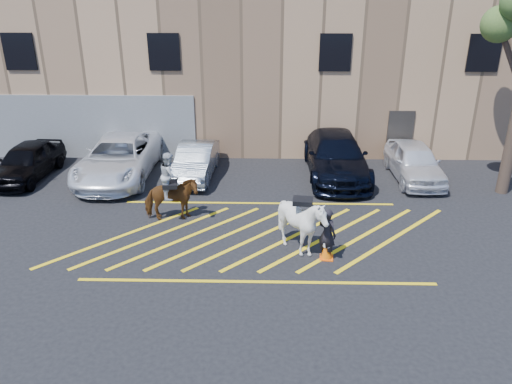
{
  "coord_description": "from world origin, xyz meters",
  "views": [
    {
      "loc": [
        0.25,
        -13.97,
        7.41
      ],
      "look_at": [
        -0.07,
        0.2,
        1.3
      ],
      "focal_mm": 35.0,
      "sensor_mm": 36.0,
      "label": 1
    }
  ],
  "objects_px": {
    "car_blue_suv": "(336,156)",
    "saddled_white": "(302,224)",
    "car_white_pickup": "(119,158)",
    "mounted_bay": "(171,194)",
    "car_silver_sedan": "(196,161)",
    "handler": "(327,234)",
    "car_black_suv": "(27,161)",
    "car_white_suv": "(414,162)",
    "traffic_cone": "(327,247)"
  },
  "relations": [
    {
      "from": "car_white_pickup",
      "to": "car_black_suv",
      "type": "bearing_deg",
      "value": -176.43
    },
    {
      "from": "saddled_white",
      "to": "traffic_cone",
      "type": "xyz_separation_m",
      "value": [
        0.72,
        -0.31,
        -0.56
      ]
    },
    {
      "from": "car_black_suv",
      "to": "handler",
      "type": "height_order",
      "value": "handler"
    },
    {
      "from": "handler",
      "to": "saddled_white",
      "type": "xyz_separation_m",
      "value": [
        -0.7,
        0.26,
        0.17
      ]
    },
    {
      "from": "car_white_suv",
      "to": "saddled_white",
      "type": "xyz_separation_m",
      "value": [
        -4.81,
        -5.95,
        0.21
      ]
    },
    {
      "from": "car_black_suv",
      "to": "handler",
      "type": "xyz_separation_m",
      "value": [
        11.24,
        -5.96,
        0.06
      ]
    },
    {
      "from": "car_black_suv",
      "to": "traffic_cone",
      "type": "xyz_separation_m",
      "value": [
        11.26,
        -6.0,
        -0.34
      ]
    },
    {
      "from": "car_black_suv",
      "to": "traffic_cone",
      "type": "height_order",
      "value": "car_black_suv"
    },
    {
      "from": "car_silver_sedan",
      "to": "handler",
      "type": "relative_size",
      "value": 2.62
    },
    {
      "from": "handler",
      "to": "car_white_suv",
      "type": "bearing_deg",
      "value": -83.21
    },
    {
      "from": "traffic_cone",
      "to": "mounted_bay",
      "type": "bearing_deg",
      "value": 154.1
    },
    {
      "from": "mounted_bay",
      "to": "traffic_cone",
      "type": "xyz_separation_m",
      "value": [
        4.85,
        -2.36,
        -0.58
      ]
    },
    {
      "from": "traffic_cone",
      "to": "handler",
      "type": "bearing_deg",
      "value": 108.77
    },
    {
      "from": "handler",
      "to": "traffic_cone",
      "type": "relative_size",
      "value": 2.09
    },
    {
      "from": "handler",
      "to": "car_silver_sedan",
      "type": "bearing_deg",
      "value": -13.56
    },
    {
      "from": "car_white_suv",
      "to": "saddled_white",
      "type": "relative_size",
      "value": 2.28
    },
    {
      "from": "car_white_pickup",
      "to": "saddled_white",
      "type": "height_order",
      "value": "saddled_white"
    },
    {
      "from": "car_black_suv",
      "to": "handler",
      "type": "bearing_deg",
      "value": -24.69
    },
    {
      "from": "handler",
      "to": "saddled_white",
      "type": "distance_m",
      "value": 0.77
    },
    {
      "from": "handler",
      "to": "traffic_cone",
      "type": "height_order",
      "value": "handler"
    },
    {
      "from": "handler",
      "to": "saddled_white",
      "type": "height_order",
      "value": "saddled_white"
    },
    {
      "from": "car_white_suv",
      "to": "traffic_cone",
      "type": "height_order",
      "value": "car_white_suv"
    },
    {
      "from": "car_blue_suv",
      "to": "mounted_bay",
      "type": "relative_size",
      "value": 2.42
    },
    {
      "from": "car_white_pickup",
      "to": "car_blue_suv",
      "type": "height_order",
      "value": "car_blue_suv"
    },
    {
      "from": "car_white_suv",
      "to": "mounted_bay",
      "type": "height_order",
      "value": "mounted_bay"
    },
    {
      "from": "car_blue_suv",
      "to": "car_black_suv",
      "type": "bearing_deg",
      "value": -177.96
    },
    {
      "from": "car_silver_sedan",
      "to": "handler",
      "type": "xyz_separation_m",
      "value": [
        4.57,
        -6.25,
        0.1
      ]
    },
    {
      "from": "car_blue_suv",
      "to": "car_white_suv",
      "type": "distance_m",
      "value": 3.08
    },
    {
      "from": "car_white_pickup",
      "to": "mounted_bay",
      "type": "distance_m",
      "value": 4.76
    },
    {
      "from": "mounted_bay",
      "to": "traffic_cone",
      "type": "relative_size",
      "value": 3.21
    },
    {
      "from": "car_blue_suv",
      "to": "mounted_bay",
      "type": "xyz_separation_m",
      "value": [
        -5.89,
        -4.27,
        0.13
      ]
    },
    {
      "from": "car_white_pickup",
      "to": "traffic_cone",
      "type": "bearing_deg",
      "value": -38.76
    },
    {
      "from": "car_black_suv",
      "to": "traffic_cone",
      "type": "relative_size",
      "value": 5.67
    },
    {
      "from": "saddled_white",
      "to": "traffic_cone",
      "type": "distance_m",
      "value": 0.96
    },
    {
      "from": "car_white_pickup",
      "to": "handler",
      "type": "relative_size",
      "value": 3.75
    },
    {
      "from": "car_blue_suv",
      "to": "saddled_white",
      "type": "distance_m",
      "value": 6.55
    },
    {
      "from": "handler",
      "to": "mounted_bay",
      "type": "xyz_separation_m",
      "value": [
        -4.84,
        2.31,
        0.19
      ]
    },
    {
      "from": "mounted_bay",
      "to": "car_blue_suv",
      "type": "bearing_deg",
      "value": 35.92
    },
    {
      "from": "car_white_suv",
      "to": "mounted_bay",
      "type": "bearing_deg",
      "value": -157.38
    },
    {
      "from": "car_blue_suv",
      "to": "handler",
      "type": "relative_size",
      "value": 3.72
    },
    {
      "from": "car_white_suv",
      "to": "mounted_bay",
      "type": "distance_m",
      "value": 9.77
    },
    {
      "from": "car_black_suv",
      "to": "car_white_suv",
      "type": "height_order",
      "value": "car_white_suv"
    },
    {
      "from": "handler",
      "to": "mounted_bay",
      "type": "relative_size",
      "value": 0.65
    },
    {
      "from": "car_silver_sedan",
      "to": "traffic_cone",
      "type": "height_order",
      "value": "car_silver_sedan"
    },
    {
      "from": "car_silver_sedan",
      "to": "saddled_white",
      "type": "relative_size",
      "value": 2.16
    },
    {
      "from": "car_black_suv",
      "to": "mounted_bay",
      "type": "height_order",
      "value": "mounted_bay"
    },
    {
      "from": "saddled_white",
      "to": "car_white_pickup",
      "type": "bearing_deg",
      "value": 139.57
    },
    {
      "from": "car_silver_sedan",
      "to": "mounted_bay",
      "type": "relative_size",
      "value": 1.7
    },
    {
      "from": "car_white_pickup",
      "to": "car_silver_sedan",
      "type": "xyz_separation_m",
      "value": [
        3.06,
        0.08,
        -0.14
      ]
    },
    {
      "from": "saddled_white",
      "to": "traffic_cone",
      "type": "bearing_deg",
      "value": -23.4
    }
  ]
}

